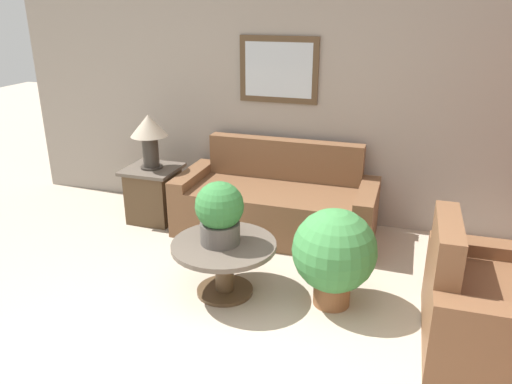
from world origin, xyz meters
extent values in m
cube|color=gray|center=(0.00, 2.88, 1.30)|extent=(6.77, 0.06, 2.60)
cube|color=#4C3823|center=(-0.33, 2.84, 1.60)|extent=(0.83, 0.03, 0.67)
cube|color=#B2BCC6|center=(-0.33, 2.82, 1.60)|extent=(0.71, 0.01, 0.55)
cube|color=brown|center=(-0.20, 2.34, 0.24)|extent=(1.64, 0.87, 0.48)
cube|color=brown|center=(-0.20, 2.69, 0.70)|extent=(1.64, 0.16, 0.42)
cube|color=brown|center=(-1.11, 2.34, 0.29)|extent=(0.18, 0.87, 0.58)
cube|color=brown|center=(0.71, 2.34, 0.29)|extent=(0.18, 0.87, 0.58)
cube|color=brown|center=(1.74, 1.04, 0.24)|extent=(0.94, 0.74, 0.48)
cube|color=brown|center=(1.35, 1.04, 0.70)|extent=(0.17, 0.72, 0.42)
cube|color=brown|center=(1.74, 0.59, 0.29)|extent=(0.93, 0.20, 0.58)
cube|color=brown|center=(1.73, 1.50, 0.29)|extent=(0.93, 0.20, 0.58)
cylinder|color=#4C3823|center=(-0.29, 1.12, 0.01)|extent=(0.46, 0.46, 0.03)
cylinder|color=#4C3823|center=(-0.29, 1.12, 0.22)|extent=(0.15, 0.15, 0.38)
cylinder|color=brown|center=(-0.29, 1.12, 0.43)|extent=(0.84, 0.84, 0.04)
cube|color=#4C3823|center=(-1.55, 2.27, 0.28)|extent=(0.47, 0.47, 0.56)
cube|color=brown|center=(-1.55, 2.27, 0.58)|extent=(0.55, 0.55, 0.03)
cylinder|color=#2D2823|center=(-1.55, 2.27, 0.61)|extent=(0.24, 0.24, 0.02)
cylinder|color=#2D2823|center=(-1.55, 2.27, 0.78)|extent=(0.17, 0.17, 0.33)
cone|color=gray|center=(-1.55, 2.27, 1.06)|extent=(0.39, 0.39, 0.22)
cylinder|color=#4C4742|center=(-0.32, 1.12, 0.54)|extent=(0.32, 0.32, 0.17)
sphere|color=#2D6B33|center=(-0.32, 1.12, 0.77)|extent=(0.38, 0.38, 0.38)
cylinder|color=brown|center=(0.58, 1.23, 0.11)|extent=(0.29, 0.29, 0.23)
sphere|color=#387A3D|center=(0.58, 1.23, 0.47)|extent=(0.65, 0.65, 0.65)
camera|label=1|loc=(1.05, -2.19, 2.26)|focal=35.00mm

